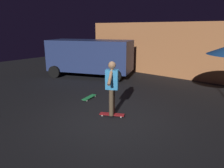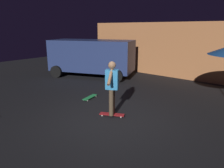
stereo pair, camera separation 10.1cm
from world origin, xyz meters
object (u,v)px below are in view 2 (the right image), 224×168
Objects in this scene: skater at (112,84)px; skateboard_spare at (90,97)px; parked_van at (92,56)px; skateboard_ridden at (112,114)px.

skateboard_spare is at bearing 156.96° from skater.
skater is at bearing -23.04° from skateboard_spare.
parked_van reaches higher than skateboard_spare.
parked_van is 5.89m from skater.
parked_van is 6.35× the size of skateboard_ridden.
skater is (1.76, -0.75, 0.98)m from skateboard_spare.
parked_van is 4.23m from skateboard_spare.
skateboard_ridden is at bearing -38.90° from parked_van.
skateboard_ridden is 0.47× the size of skater.
skater is (0.00, 0.00, 0.98)m from skateboard_ridden.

